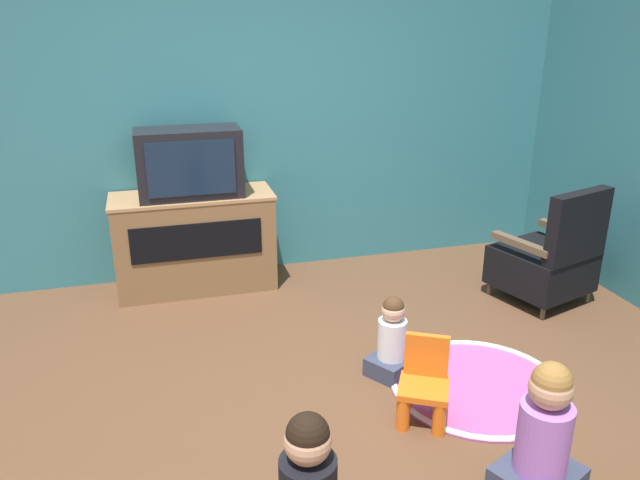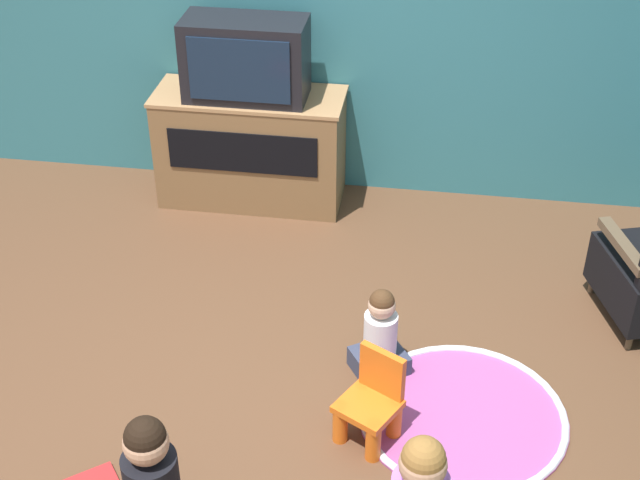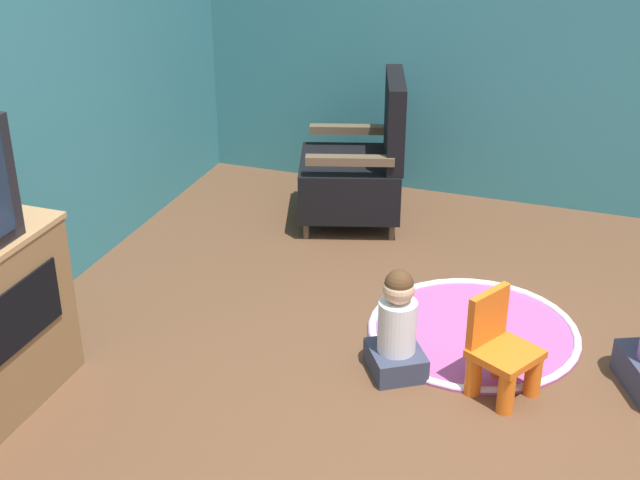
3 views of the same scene
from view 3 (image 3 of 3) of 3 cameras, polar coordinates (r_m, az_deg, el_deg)
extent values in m
plane|color=brown|center=(3.67, 7.19, -13.82)|extent=(30.00, 30.00, 0.00)
cylinder|color=brown|center=(5.80, -0.64, 2.85)|extent=(0.04, 0.04, 0.10)
cylinder|color=brown|center=(5.33, -0.90, 0.63)|extent=(0.04, 0.04, 0.10)
cylinder|color=brown|center=(5.81, 4.42, 2.77)|extent=(0.04, 0.04, 0.10)
cylinder|color=brown|center=(5.33, 4.61, 0.54)|extent=(0.04, 0.04, 0.10)
cube|color=black|center=(5.48, 1.90, 3.67)|extent=(0.76, 0.76, 0.30)
cube|color=black|center=(5.34, 4.80, 7.69)|extent=(0.59, 0.27, 0.52)
cube|color=brown|center=(5.64, 1.96, 7.10)|extent=(0.22, 0.51, 0.05)
cube|color=brown|center=(5.14, 1.93, 5.12)|extent=(0.22, 0.51, 0.05)
cylinder|color=orange|center=(3.91, 11.84, -9.36)|extent=(0.07, 0.07, 0.22)
cylinder|color=orange|center=(4.04, 13.50, -8.24)|extent=(0.07, 0.07, 0.22)
cylinder|color=orange|center=(4.00, 9.80, -8.31)|extent=(0.07, 0.07, 0.22)
cylinder|color=orange|center=(4.13, 11.49, -7.26)|extent=(0.07, 0.07, 0.22)
cube|color=orange|center=(3.97, 11.79, -7.16)|extent=(0.35, 0.35, 0.04)
cube|color=orange|center=(3.95, 10.69, -4.81)|extent=(0.23, 0.15, 0.25)
cylinder|color=#A54C8C|center=(4.48, 9.78, -5.79)|extent=(1.04, 1.04, 0.01)
torus|color=silver|center=(4.48, 9.78, -5.74)|extent=(1.04, 1.04, 0.04)
cube|color=#33384C|center=(4.12, 4.86, -7.68)|extent=(0.35, 0.34, 0.12)
cylinder|color=silver|center=(4.02, 4.96, -5.52)|extent=(0.17, 0.17, 0.25)
sphere|color=#D8AD8C|center=(3.93, 5.07, -3.14)|extent=(0.14, 0.14, 0.14)
sphere|color=#472D19|center=(3.92, 5.08, -2.82)|extent=(0.13, 0.13, 0.13)
camera|label=1|loc=(3.06, 68.14, 5.69)|focal=35.00mm
camera|label=2|loc=(4.57, 64.14, 24.08)|focal=50.00mm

